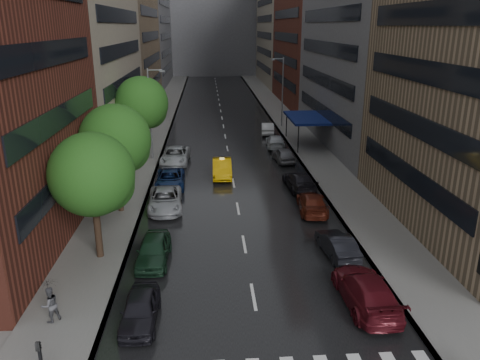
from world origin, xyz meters
The scene contains 17 objects.
ground centered at (0.00, 0.00, 0.00)m, with size 220.00×220.00×0.00m, color gray.
road centered at (0.00, 50.00, 0.01)m, with size 14.00×140.00×0.01m, color black.
sidewalk_left centered at (-9.00, 50.00, 0.07)m, with size 4.00×140.00×0.15m, color gray.
sidewalk_right centered at (9.00, 50.00, 0.07)m, with size 4.00×140.00×0.15m, color gray.
buildings_left centered at (-15.00, 58.79, 15.99)m, with size 8.00×108.00×38.00m.
buildings_right centered at (15.00, 56.70, 15.03)m, with size 8.05×109.10×36.00m.
building_far centered at (0.00, 118.00, 16.00)m, with size 40.00×14.00×32.00m, color slate.
tree_near centered at (-8.60, 8.74, 5.18)m, with size 4.75×4.75×7.57m.
tree_mid centered at (-8.60, 15.90, 5.45)m, with size 5.00×5.00×7.97m.
tree_far centered at (-8.60, 30.26, 5.74)m, with size 5.26×5.26×8.39m.
taxi centered at (-0.92, 23.95, 0.80)m, with size 1.68×4.83×1.59m, color #ECAF0C.
parked_cars_left centered at (-5.40, 18.14, 0.75)m, with size 2.95×31.19×1.58m.
parked_cars_right centered at (5.40, 19.69, 0.73)m, with size 2.40×43.18×1.60m.
ped_black_umbrella centered at (-9.45, 2.42, 1.38)m, with size 1.06×1.05×2.09m.
street_lamp_left centered at (-7.72, 30.00, 4.89)m, with size 1.74×0.22×9.00m.
street_lamp_right centered at (7.72, 45.00, 4.89)m, with size 1.74×0.22×9.00m.
awning centered at (8.98, 35.00, 3.13)m, with size 4.00×8.00×3.12m.
Camera 1 is at (-2.12, -16.49, 13.07)m, focal length 35.00 mm.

